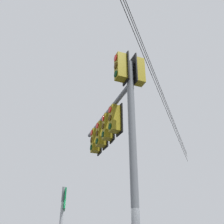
# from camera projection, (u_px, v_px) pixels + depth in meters

# --- Properties ---
(signal_mast_assembly) EXTENTS (3.13, 3.42, 7.08)m
(signal_mast_assembly) POSITION_uv_depth(u_px,v_px,m) (117.00, 125.00, 8.63)
(signal_mast_assembly) COLOR slate
(signal_mast_assembly) RESTS_ON ground
(overhead_wire_span) EXTENTS (27.07, 2.67, 1.37)m
(overhead_wire_span) POSITION_uv_depth(u_px,v_px,m) (138.00, 35.00, 10.66)
(overhead_wire_span) COLOR black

